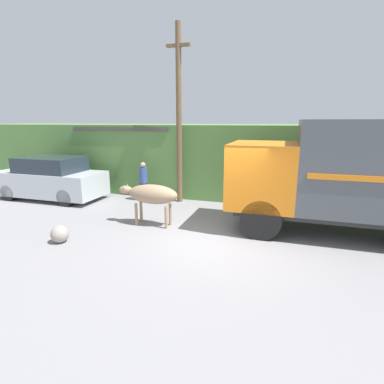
{
  "coord_description": "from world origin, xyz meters",
  "views": [
    {
      "loc": [
        1.69,
        -7.55,
        3.17
      ],
      "look_at": [
        -1.01,
        1.03,
        1.04
      ],
      "focal_mm": 28.0,
      "sensor_mm": 36.0,
      "label": 1
    }
  ],
  "objects_px": {
    "parked_suv": "(50,179)",
    "roadside_rock": "(60,234)",
    "cargo_truck": "(351,173)",
    "pedestrian_on_hill": "(143,180)",
    "brown_cow": "(151,195)",
    "utility_pole": "(179,114)"
  },
  "relations": [
    {
      "from": "pedestrian_on_hill",
      "to": "roadside_rock",
      "type": "height_order",
      "value": "pedestrian_on_hill"
    },
    {
      "from": "utility_pole",
      "to": "roadside_rock",
      "type": "xyz_separation_m",
      "value": [
        -1.63,
        -4.96,
        -3.22
      ]
    },
    {
      "from": "parked_suv",
      "to": "roadside_rock",
      "type": "relative_size",
      "value": 9.58
    },
    {
      "from": "pedestrian_on_hill",
      "to": "roadside_rock",
      "type": "xyz_separation_m",
      "value": [
        -0.19,
        -4.65,
        -0.63
      ]
    },
    {
      "from": "brown_cow",
      "to": "pedestrian_on_hill",
      "type": "height_order",
      "value": "pedestrian_on_hill"
    },
    {
      "from": "cargo_truck",
      "to": "pedestrian_on_hill",
      "type": "relative_size",
      "value": 4.0
    },
    {
      "from": "brown_cow",
      "to": "utility_pole",
      "type": "relative_size",
      "value": 0.29
    },
    {
      "from": "utility_pole",
      "to": "pedestrian_on_hill",
      "type": "bearing_deg",
      "value": -167.86
    },
    {
      "from": "cargo_truck",
      "to": "brown_cow",
      "type": "xyz_separation_m",
      "value": [
        -5.6,
        -0.85,
        -0.81
      ]
    },
    {
      "from": "cargo_truck",
      "to": "brown_cow",
      "type": "distance_m",
      "value": 5.72
    },
    {
      "from": "cargo_truck",
      "to": "roadside_rock",
      "type": "relative_size",
      "value": 13.48
    },
    {
      "from": "parked_suv",
      "to": "brown_cow",
      "type": "bearing_deg",
      "value": -22.11
    },
    {
      "from": "brown_cow",
      "to": "utility_pole",
      "type": "bearing_deg",
      "value": 97.2
    },
    {
      "from": "pedestrian_on_hill",
      "to": "brown_cow",
      "type": "bearing_deg",
      "value": 122.95
    },
    {
      "from": "cargo_truck",
      "to": "utility_pole",
      "type": "relative_size",
      "value": 0.95
    },
    {
      "from": "pedestrian_on_hill",
      "to": "cargo_truck",
      "type": "bearing_deg",
      "value": 168.07
    },
    {
      "from": "utility_pole",
      "to": "roadside_rock",
      "type": "bearing_deg",
      "value": -108.18
    },
    {
      "from": "pedestrian_on_hill",
      "to": "parked_suv",
      "type": "bearing_deg",
      "value": 14.73
    },
    {
      "from": "parked_suv",
      "to": "pedestrian_on_hill",
      "type": "relative_size",
      "value": 2.85
    },
    {
      "from": "parked_suv",
      "to": "roadside_rock",
      "type": "height_order",
      "value": "parked_suv"
    },
    {
      "from": "pedestrian_on_hill",
      "to": "utility_pole",
      "type": "bearing_deg",
      "value": -165.83
    },
    {
      "from": "pedestrian_on_hill",
      "to": "utility_pole",
      "type": "distance_m",
      "value": 2.98
    }
  ]
}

